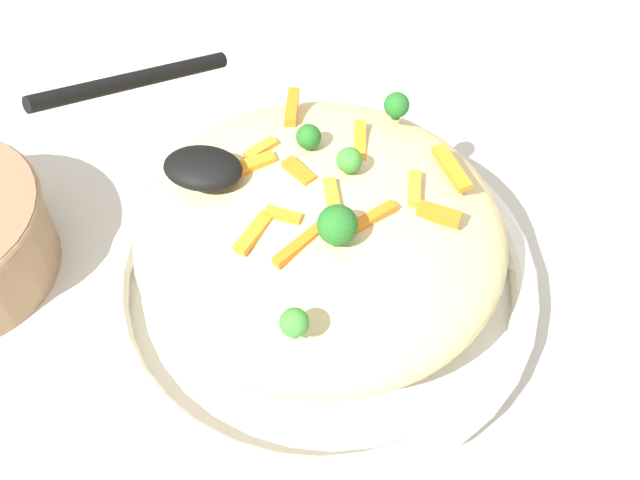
% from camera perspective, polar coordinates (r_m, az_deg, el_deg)
% --- Properties ---
extents(ground_plane, '(2.40, 2.40, 0.00)m').
position_cam_1_polar(ground_plane, '(0.67, 0.00, -4.25)').
color(ground_plane, beige).
extents(serving_bowl, '(0.34, 0.34, 0.05)m').
position_cam_1_polar(serving_bowl, '(0.65, 0.00, -3.01)').
color(serving_bowl, white).
rests_on(serving_bowl, ground_plane).
extents(pasta_mound, '(0.27, 0.26, 0.10)m').
position_cam_1_polar(pasta_mound, '(0.60, 0.00, 0.34)').
color(pasta_mound, '#DBC689').
rests_on(pasta_mound, serving_bowl).
extents(carrot_piece_0, '(0.01, 0.04, 0.01)m').
position_cam_1_polar(carrot_piece_0, '(0.62, -1.98, 9.33)').
color(carrot_piece_0, orange).
rests_on(carrot_piece_0, pasta_mound).
extents(carrot_piece_1, '(0.02, 0.03, 0.01)m').
position_cam_1_polar(carrot_piece_1, '(0.55, 0.88, 2.92)').
color(carrot_piece_1, orange).
rests_on(carrot_piece_1, pasta_mound).
extents(carrot_piece_2, '(0.03, 0.02, 0.01)m').
position_cam_1_polar(carrot_piece_2, '(0.57, -1.51, 4.79)').
color(carrot_piece_2, orange).
rests_on(carrot_piece_2, pasta_mound).
extents(carrot_piece_3, '(0.04, 0.01, 0.01)m').
position_cam_1_polar(carrot_piece_3, '(0.59, -7.38, 5.38)').
color(carrot_piece_3, orange).
rests_on(carrot_piece_3, pasta_mound).
extents(carrot_piece_4, '(0.03, 0.04, 0.01)m').
position_cam_1_polar(carrot_piece_4, '(0.53, -1.50, -0.36)').
color(carrot_piece_4, orange).
rests_on(carrot_piece_4, pasta_mound).
extents(carrot_piece_5, '(0.01, 0.04, 0.01)m').
position_cam_1_polar(carrot_piece_5, '(0.60, 2.82, 6.87)').
color(carrot_piece_5, orange).
rests_on(carrot_piece_5, pasta_mound).
extents(carrot_piece_6, '(0.02, 0.03, 0.01)m').
position_cam_1_polar(carrot_piece_6, '(0.59, -4.19, 6.32)').
color(carrot_piece_6, orange).
rests_on(carrot_piece_6, pasta_mound).
extents(carrot_piece_7, '(0.01, 0.03, 0.01)m').
position_cam_1_polar(carrot_piece_7, '(0.57, 6.64, 3.61)').
color(carrot_piece_7, orange).
rests_on(carrot_piece_7, pasta_mound).
extents(carrot_piece_8, '(0.04, 0.03, 0.01)m').
position_cam_1_polar(carrot_piece_8, '(0.58, -5.24, 5.13)').
color(carrot_piece_8, orange).
rests_on(carrot_piece_8, pasta_mound).
extents(carrot_piece_9, '(0.03, 0.03, 0.01)m').
position_cam_1_polar(carrot_piece_9, '(0.55, 3.81, 1.66)').
color(carrot_piece_9, orange).
rests_on(carrot_piece_9, pasta_mound).
extents(carrot_piece_10, '(0.03, 0.01, 0.01)m').
position_cam_1_polar(carrot_piece_10, '(0.55, -2.59, 1.68)').
color(carrot_piece_10, orange).
rests_on(carrot_piece_10, pasta_mound).
extents(carrot_piece_11, '(0.03, 0.02, 0.01)m').
position_cam_1_polar(carrot_piece_11, '(0.56, 8.33, 1.70)').
color(carrot_piece_11, orange).
rests_on(carrot_piece_11, pasta_mound).
extents(carrot_piece_12, '(0.03, 0.04, 0.01)m').
position_cam_1_polar(carrot_piece_12, '(0.59, 9.21, 5.02)').
color(carrot_piece_12, orange).
rests_on(carrot_piece_12, pasta_mound).
extents(carrot_piece_13, '(0.02, 0.04, 0.01)m').
position_cam_1_polar(carrot_piece_13, '(0.54, -4.66, 0.52)').
color(carrot_piece_13, orange).
rests_on(carrot_piece_13, pasta_mound).
extents(broccoli_floret_0, '(0.02, 0.02, 0.02)m').
position_cam_1_polar(broccoli_floret_0, '(0.56, 2.07, 5.58)').
color(broccoli_floret_0, '#377928').
rests_on(broccoli_floret_0, pasta_mound).
extents(broccoli_floret_1, '(0.02, 0.02, 0.02)m').
position_cam_1_polar(broccoli_floret_1, '(0.61, 5.39, 9.38)').
color(broccoli_floret_1, '#205B1C').
rests_on(broccoli_floret_1, pasta_mound).
extents(broccoli_floret_2, '(0.02, 0.02, 0.02)m').
position_cam_1_polar(broccoli_floret_2, '(0.49, -1.81, -5.84)').
color(broccoli_floret_2, '#377928').
rests_on(broccoli_floret_2, pasta_mound).
extents(broccoli_floret_3, '(0.02, 0.02, 0.02)m').
position_cam_1_polar(broccoli_floret_3, '(0.58, -0.81, 7.22)').
color(broccoli_floret_3, '#205B1C').
rests_on(broccoli_floret_3, pasta_mound).
extents(broccoli_floret_4, '(0.03, 0.03, 0.03)m').
position_cam_1_polar(broccoli_floret_4, '(0.52, 1.23, 1.02)').
color(broccoli_floret_4, '#205B1C').
rests_on(broccoli_floret_4, pasta_mound).
extents(serving_spoon, '(0.14, 0.14, 0.07)m').
position_cam_1_polar(serving_spoon, '(0.58, -9.95, 7.42)').
color(serving_spoon, black).
rests_on(serving_spoon, pasta_mound).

